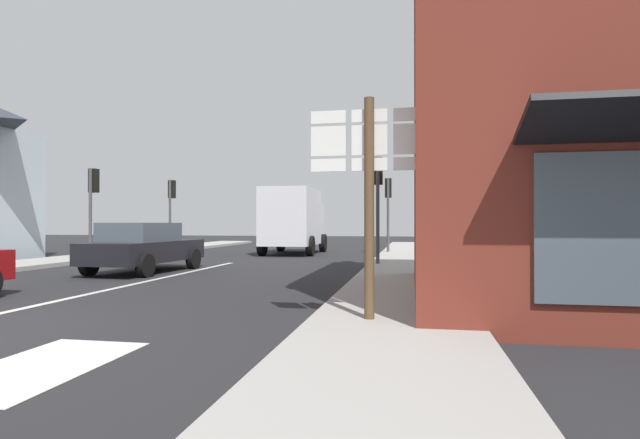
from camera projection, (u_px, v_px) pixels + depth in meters
ground_plane at (209, 268)px, 16.45m from camera, size 80.00×80.00×0.00m
sidewalk_right at (403, 276)px, 13.34m from camera, size 2.35×44.00×0.14m
lane_centre_stripe at (145, 282)px, 12.51m from camera, size 0.16×12.00×0.01m
lane_turn_arrow at (40, 366)px, 5.12m from camera, size 1.20×2.20×0.01m
sedan_far at (144, 247)px, 15.00m from camera, size 2.15×4.29×1.47m
delivery_truck at (293, 219)px, 23.88m from camera, size 2.53×5.03×3.05m
route_sign_post at (369, 184)px, 7.00m from camera, size 1.66×0.14×3.20m
traffic_light_far_right at (388, 198)px, 23.49m from camera, size 0.30×0.49×3.55m
traffic_light_near_right at (378, 186)px, 16.64m from camera, size 0.30×0.49×3.63m
traffic_light_far_left at (171, 199)px, 25.33m from camera, size 0.30×0.49×3.61m
traffic_light_near_left at (93, 193)px, 19.12m from camera, size 0.30×0.49×3.52m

